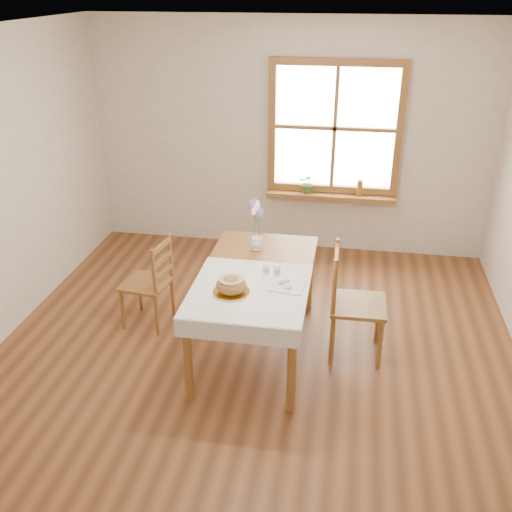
{
  "coord_description": "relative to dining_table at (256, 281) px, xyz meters",
  "views": [
    {
      "loc": [
        0.7,
        -3.78,
        2.93
      ],
      "look_at": [
        0.0,
        0.3,
        0.9
      ],
      "focal_mm": 40.0,
      "sensor_mm": 36.0,
      "label": 1
    }
  ],
  "objects": [
    {
      "name": "window",
      "position": [
        0.5,
        2.17,
        0.79
      ],
      "size": [
        1.46,
        0.08,
        1.46
      ],
      "color": "#9F6E31",
      "rests_on": "ground"
    },
    {
      "name": "chair_right",
      "position": [
        0.85,
        0.09,
        -0.18
      ],
      "size": [
        0.49,
        0.46,
        0.98
      ],
      "primitive_type": null,
      "rotation": [
        0.0,
        0.0,
        1.59
      ],
      "color": "#9F6E31",
      "rests_on": "ground"
    },
    {
      "name": "lavender_bouquet",
      "position": [
        -0.07,
        0.43,
        0.37
      ],
      "size": [
        0.18,
        0.18,
        0.34
      ],
      "primitive_type": null,
      "color": "#715BA2",
      "rests_on": "flower_vase"
    },
    {
      "name": "salt_shaker",
      "position": [
        0.09,
        -0.04,
        0.14
      ],
      "size": [
        0.06,
        0.06,
        0.1
      ],
      "primitive_type": "cylinder",
      "rotation": [
        0.0,
        0.0,
        -0.2
      ],
      "color": "white",
      "rests_on": "table_linen"
    },
    {
      "name": "eggs",
      "position": [
        0.29,
        -0.22,
        0.13
      ],
      "size": [
        0.22,
        0.2,
        0.04
      ],
      "primitive_type": null,
      "rotation": [
        0.0,
        0.0,
        -0.14
      ],
      "color": "white",
      "rests_on": "egg_napkin"
    },
    {
      "name": "bread_plate",
      "position": [
        -0.13,
        -0.38,
        0.1
      ],
      "size": [
        0.33,
        0.33,
        0.01
      ],
      "primitive_type": "cylinder",
      "rotation": [
        0.0,
        0.0,
        0.26
      ],
      "color": "white",
      "rests_on": "table_linen"
    },
    {
      "name": "potted_plant",
      "position": [
        0.24,
        2.1,
        0.14
      ],
      "size": [
        0.23,
        0.25,
        0.18
      ],
      "primitive_type": "imported",
      "rotation": [
        0.0,
        0.0,
        -0.12
      ],
      "color": "#3A692A",
      "rests_on": "window_sill"
    },
    {
      "name": "chair_left",
      "position": [
        -1.06,
        0.24,
        -0.24
      ],
      "size": [
        0.47,
        0.45,
        0.86
      ],
      "primitive_type": null,
      "rotation": [
        0.0,
        0.0,
        -1.69
      ],
      "color": "#9F6E31",
      "rests_on": "ground"
    },
    {
      "name": "pepper_shaker",
      "position": [
        0.18,
        -0.05,
        0.15
      ],
      "size": [
        0.07,
        0.07,
        0.1
      ],
      "primitive_type": "cylinder",
      "rotation": [
        0.0,
        0.0,
        -0.23
      ],
      "color": "white",
      "rests_on": "table_linen"
    },
    {
      "name": "flower_vase",
      "position": [
        -0.07,
        0.43,
        0.14
      ],
      "size": [
        0.13,
        0.13,
        0.11
      ],
      "primitive_type": "cylinder",
      "rotation": [
        0.0,
        0.0,
        0.27
      ],
      "color": "white",
      "rests_on": "dining_table"
    },
    {
      "name": "egg_napkin",
      "position": [
        0.29,
        -0.22,
        0.1
      ],
      "size": [
        0.28,
        0.25,
        0.01
      ],
      "primitive_type": "cube",
      "rotation": [
        0.0,
        0.0,
        -0.14
      ],
      "color": "white",
      "rests_on": "table_linen"
    },
    {
      "name": "dining_table",
      "position": [
        0.0,
        0.0,
        0.0
      ],
      "size": [
        0.9,
        1.6,
        0.75
      ],
      "color": "#9F6E31",
      "rests_on": "ground"
    },
    {
      "name": "table_linen",
      "position": [
        0.0,
        -0.3,
        0.09
      ],
      "size": [
        0.91,
        0.99,
        0.01
      ],
      "primitive_type": "cube",
      "color": "white",
      "rests_on": "dining_table"
    },
    {
      "name": "bread_loaf",
      "position": [
        -0.13,
        -0.38,
        0.17
      ],
      "size": [
        0.23,
        0.23,
        0.13
      ],
      "primitive_type": "ellipsoid",
      "color": "olive",
      "rests_on": "bread_plate"
    },
    {
      "name": "amber_bottle",
      "position": [
        0.82,
        2.1,
        0.14
      ],
      "size": [
        0.07,
        0.07,
        0.19
      ],
      "primitive_type": "cylinder",
      "rotation": [
        0.0,
        0.0,
        -0.01
      ],
      "color": "#A65D1E",
      "rests_on": "window_sill"
    },
    {
      "name": "room_walls",
      "position": [
        0.0,
        -0.3,
        1.04
      ],
      "size": [
        4.6,
        5.1,
        2.65
      ],
      "color": "beige",
      "rests_on": "ground"
    },
    {
      "name": "ground",
      "position": [
        0.0,
        -0.3,
        -0.66
      ],
      "size": [
        5.0,
        5.0,
        0.0
      ],
      "primitive_type": "plane",
      "color": "brown",
      "rests_on": "ground"
    },
    {
      "name": "window_sill",
      "position": [
        0.5,
        2.1,
        0.03
      ],
      "size": [
        1.46,
        0.2,
        0.05
      ],
      "color": "#9F6E31",
      "rests_on": "ground"
    }
  ]
}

